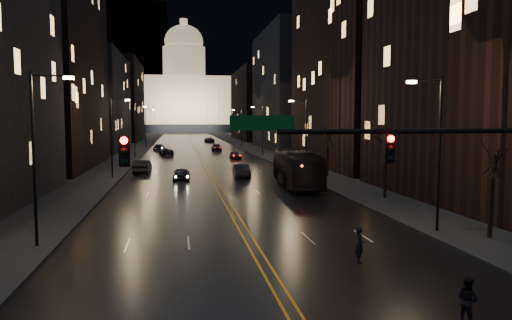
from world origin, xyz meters
name	(u,v)px	position (x,y,z in m)	size (l,w,h in m)	color
ground	(290,310)	(0.00, 0.00, 0.00)	(900.00, 900.00, 0.00)	black
road	(191,142)	(0.00, 130.00, 0.01)	(20.00, 320.00, 0.02)	black
sidewalk_left	(142,142)	(-14.00, 130.00, 0.08)	(8.00, 320.00, 0.16)	black
sidewalk_right	(239,141)	(14.00, 130.00, 0.08)	(8.00, 320.00, 0.16)	black
center_line	(191,142)	(0.00, 130.00, 0.03)	(0.62, 320.00, 0.01)	orange
building_left_mid	(46,63)	(-21.00, 54.00, 14.00)	(12.00, 30.00, 28.00)	black
building_left_far	(94,103)	(-21.00, 92.00, 10.00)	(12.00, 34.00, 20.00)	black
building_left_dist	(120,101)	(-21.00, 140.00, 12.00)	(12.00, 40.00, 24.00)	black
building_right_near	(494,51)	(21.00, 20.00, 12.00)	(12.00, 26.00, 24.00)	black
building_right_tall	(359,29)	(21.00, 50.00, 19.00)	(12.00, 30.00, 38.00)	black
building_right_mid	(291,90)	(21.00, 92.00, 13.00)	(12.00, 34.00, 26.00)	black
building_right_dist	(257,105)	(21.00, 140.00, 11.00)	(12.00, 40.00, 22.00)	black
mountain_ridge	(233,45)	(40.00, 380.00, 65.00)	(520.00, 60.00, 130.00)	black
capitol	(185,99)	(0.00, 250.00, 17.15)	(90.00, 50.00, 58.50)	black
traffic_signal	(452,162)	(5.91, 0.00, 5.10)	(17.29, 0.45, 7.00)	black
streetlamp_right_near	(436,146)	(10.81, 10.00, 5.08)	(2.13, 0.25, 9.00)	black
streetlamp_left_near	(37,150)	(-10.81, 10.00, 5.08)	(2.13, 0.25, 9.00)	black
streetlamp_right_mid	(305,132)	(10.81, 40.00, 5.08)	(2.13, 0.25, 9.00)	black
streetlamp_left_mid	(113,133)	(-10.81, 40.00, 5.08)	(2.13, 0.25, 9.00)	black
streetlamp_right_far	(262,128)	(10.81, 70.00, 5.08)	(2.13, 0.25, 9.00)	black
streetlamp_left_far	(136,128)	(-10.81, 70.00, 5.08)	(2.13, 0.25, 9.00)	black
streetlamp_right_dist	(240,126)	(10.81, 100.00, 5.08)	(2.13, 0.25, 9.00)	black
streetlamp_left_dist	(147,126)	(-10.81, 100.00, 5.08)	(2.13, 0.25, 9.00)	black
tree_right_near	(493,158)	(13.00, 8.00, 4.53)	(2.40, 2.40, 6.65)	black
tree_right_mid	(386,145)	(13.00, 22.00, 4.53)	(2.40, 2.40, 6.65)	black
tree_right_far	(328,138)	(13.00, 38.00, 4.53)	(2.40, 2.40, 6.65)	black
bus	(297,169)	(7.73, 31.02, 1.76)	(2.96, 12.67, 3.53)	black
oncoming_car_a	(181,174)	(-3.46, 37.06, 0.74)	(1.74, 4.33, 1.48)	black
oncoming_car_b	(142,167)	(-8.09, 45.27, 0.84)	(1.77, 5.09, 1.68)	black
oncoming_car_c	(166,152)	(-5.90, 75.88, 0.70)	(2.31, 5.01, 1.39)	black
oncoming_car_d	(159,147)	(-7.65, 88.83, 0.71)	(2.00, 4.92, 1.43)	black
receding_car_a	(241,171)	(3.21, 38.62, 0.77)	(1.64, 4.69, 1.55)	black
receding_car_b	(235,155)	(5.59, 65.24, 0.67)	(1.58, 3.93, 1.34)	black
receding_car_c	(217,147)	(4.12, 86.50, 0.74)	(2.08, 5.12, 1.48)	black
receding_car_d	(209,140)	(5.13, 125.85, 0.74)	(2.47, 5.35, 1.49)	black
pedestrian_a	(360,245)	(4.41, 5.00, 0.85)	(0.62, 0.41, 1.70)	black
pedestrian_b	(467,300)	(5.43, -2.00, 0.77)	(0.75, 0.41, 1.54)	black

